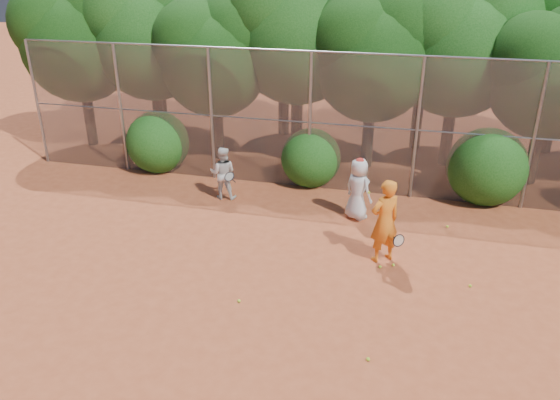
# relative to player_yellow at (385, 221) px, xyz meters

# --- Properties ---
(ground) EXTENTS (80.00, 80.00, 0.00)m
(ground) POSITION_rel_player_yellow_xyz_m (-1.49, -2.20, -0.99)
(ground) COLOR #A04424
(ground) RESTS_ON ground
(fence_back) EXTENTS (20.05, 0.09, 4.03)m
(fence_back) POSITION_rel_player_yellow_xyz_m (-1.60, 3.80, 1.06)
(fence_back) COLOR gray
(fence_back) RESTS_ON ground
(tree_0) EXTENTS (4.38, 3.81, 6.00)m
(tree_0) POSITION_rel_player_yellow_xyz_m (-10.93, 5.83, 2.94)
(tree_0) COLOR black
(tree_0) RESTS_ON ground
(tree_1) EXTENTS (4.64, 4.03, 6.35)m
(tree_1) POSITION_rel_player_yellow_xyz_m (-8.43, 6.34, 3.17)
(tree_1) COLOR black
(tree_1) RESTS_ON ground
(tree_2) EXTENTS (3.99, 3.47, 5.47)m
(tree_2) POSITION_rel_player_yellow_xyz_m (-5.93, 5.63, 2.59)
(tree_2) COLOR black
(tree_2) RESTS_ON ground
(tree_3) EXTENTS (4.89, 4.26, 6.70)m
(tree_3) POSITION_rel_player_yellow_xyz_m (-3.42, 6.64, 3.41)
(tree_3) COLOR black
(tree_3) RESTS_ON ground
(tree_4) EXTENTS (4.19, 3.64, 5.73)m
(tree_4) POSITION_rel_player_yellow_xyz_m (-0.93, 6.03, 2.77)
(tree_4) COLOR black
(tree_4) RESTS_ON ground
(tree_5) EXTENTS (4.51, 3.92, 6.17)m
(tree_5) POSITION_rel_player_yellow_xyz_m (1.57, 6.83, 3.06)
(tree_5) COLOR black
(tree_5) RESTS_ON ground
(tree_6) EXTENTS (3.86, 3.36, 5.29)m
(tree_6) POSITION_rel_player_yellow_xyz_m (4.06, 5.83, 2.48)
(tree_6) COLOR black
(tree_6) RESTS_ON ground
(tree_9) EXTENTS (4.83, 4.20, 6.62)m
(tree_9) POSITION_rel_player_yellow_xyz_m (-9.42, 8.64, 3.35)
(tree_9) COLOR black
(tree_9) RESTS_ON ground
(tree_10) EXTENTS (5.15, 4.48, 7.06)m
(tree_10) POSITION_rel_player_yellow_xyz_m (-4.42, 8.84, 3.64)
(tree_10) COLOR black
(tree_10) RESTS_ON ground
(tree_11) EXTENTS (4.64, 4.03, 6.35)m
(tree_11) POSITION_rel_player_yellow_xyz_m (0.57, 8.44, 3.17)
(tree_11) COLOR black
(tree_11) RESTS_ON ground
(bush_0) EXTENTS (2.00, 2.00, 2.00)m
(bush_0) POSITION_rel_player_yellow_xyz_m (-7.49, 4.10, 0.01)
(bush_0) COLOR #154711
(bush_0) RESTS_ON ground
(bush_1) EXTENTS (1.80, 1.80, 1.80)m
(bush_1) POSITION_rel_player_yellow_xyz_m (-2.49, 4.10, -0.09)
(bush_1) COLOR #154711
(bush_1) RESTS_ON ground
(bush_2) EXTENTS (2.20, 2.20, 2.20)m
(bush_2) POSITION_rel_player_yellow_xyz_m (2.51, 4.10, 0.11)
(bush_2) COLOR #154711
(bush_2) RESTS_ON ground
(player_yellow) EXTENTS (0.92, 0.81, 1.98)m
(player_yellow) POSITION_rel_player_yellow_xyz_m (0.00, 0.00, 0.00)
(player_yellow) COLOR orange
(player_yellow) RESTS_ON ground
(player_teen) EXTENTS (0.97, 0.90, 1.69)m
(player_teen) POSITION_rel_player_yellow_xyz_m (-0.82, 2.04, -0.15)
(player_teen) COLOR silver
(player_teen) RESTS_ON ground
(player_white) EXTENTS (0.89, 0.80, 1.52)m
(player_white) POSITION_rel_player_yellow_xyz_m (-4.69, 2.40, -0.23)
(player_white) COLOR silver
(player_white) RESTS_ON ground
(ball_0) EXTENTS (0.07, 0.07, 0.07)m
(ball_0) POSITION_rel_player_yellow_xyz_m (0.00, -0.39, -0.96)
(ball_0) COLOR #B3DB27
(ball_0) RESTS_ON ground
(ball_1) EXTENTS (0.07, 0.07, 0.07)m
(ball_1) POSITION_rel_player_yellow_xyz_m (0.29, -0.24, -0.96)
(ball_1) COLOR #B3DB27
(ball_1) RESTS_ON ground
(ball_2) EXTENTS (0.07, 0.07, 0.07)m
(ball_2) POSITION_rel_player_yellow_xyz_m (0.05, -3.52, -0.96)
(ball_2) COLOR #B3DB27
(ball_2) RESTS_ON ground
(ball_3) EXTENTS (0.07, 0.07, 0.07)m
(ball_3) POSITION_rel_player_yellow_xyz_m (1.91, -0.70, -0.96)
(ball_3) COLOR #B3DB27
(ball_3) RESTS_ON ground
(ball_4) EXTENTS (0.07, 0.07, 0.07)m
(ball_4) POSITION_rel_player_yellow_xyz_m (-2.66, -2.41, -0.96)
(ball_4) COLOR #B3DB27
(ball_4) RESTS_ON ground
(ball_5) EXTENTS (0.07, 0.07, 0.07)m
(ball_5) POSITION_rel_player_yellow_xyz_m (1.52, 2.02, -0.96)
(ball_5) COLOR #B3DB27
(ball_5) RESTS_ON ground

